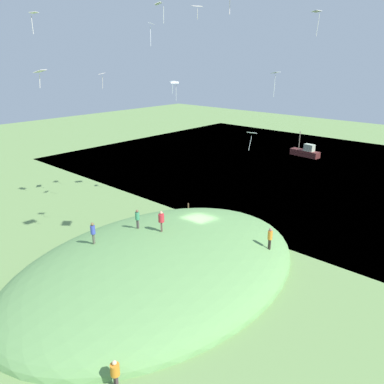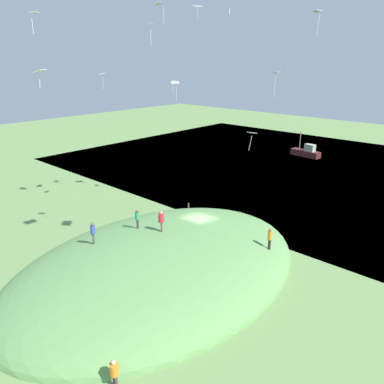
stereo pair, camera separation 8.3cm
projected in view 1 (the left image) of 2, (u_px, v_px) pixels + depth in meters
name	position (u px, v px, depth m)	size (l,w,h in m)	color
ground_plane	(199.00, 239.00, 34.74)	(160.00, 160.00, 0.00)	#6C9050
lake_water	(330.00, 174.00, 55.14)	(50.67, 80.00, 0.40)	#416578
grass_hill	(160.00, 269.00, 29.83)	(26.03, 18.07, 4.93)	#649654
boat_on_lake	(306.00, 152.00, 64.13)	(2.09, 5.25, 4.13)	#522321
person_near_shore	(161.00, 219.00, 30.30)	(0.67, 0.67, 1.76)	brown
person_with_child	(137.00, 217.00, 31.15)	(0.45, 0.45, 1.67)	#564C48
person_on_hilltop	(270.00, 236.00, 29.55)	(0.40, 0.40, 1.83)	#342A24
person_walking_path	(93.00, 230.00, 28.84)	(0.48, 0.48, 1.78)	#535444
person_watching_kites	(115.00, 371.00, 18.70)	(0.53, 0.53, 1.67)	#423335
kite_2	(252.00, 134.00, 33.89)	(0.75, 0.91, 1.65)	white
kite_6	(317.00, 13.00, 30.52)	(0.86, 0.66, 1.97)	silver
kite_7	(40.00, 72.00, 23.36)	(0.93, 0.86, 1.12)	silver
kite_8	(159.00, 5.00, 29.86)	(0.91, 0.84, 1.56)	white
kite_9	(102.00, 74.00, 36.80)	(1.09, 1.14, 1.55)	silver
kite_10	(34.00, 14.00, 26.26)	(0.82, 0.80, 1.45)	silver
kite_11	(197.00, 7.00, 33.50)	(1.07, 0.96, 1.17)	white
kite_12	(175.00, 84.00, 43.67)	(1.11, 1.09, 2.20)	white
kite_13	(275.00, 74.00, 34.67)	(0.90, 0.65, 2.25)	silver
kite_14	(151.00, 26.00, 34.77)	(0.85, 0.79, 2.04)	white
kite_15	(172.00, 82.00, 37.69)	(0.66, 0.76, 1.23)	white
mooring_post	(188.00, 209.00, 39.75)	(0.14, 0.14, 1.37)	brown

